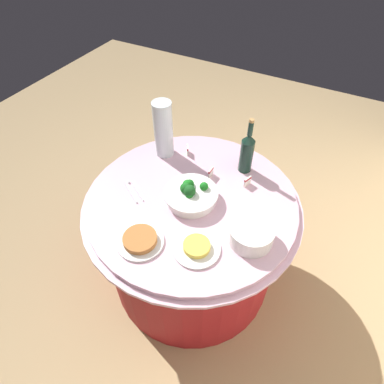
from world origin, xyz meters
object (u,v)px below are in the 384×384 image
Objects in this scene: food_plate_peanuts at (140,240)px; label_placard_rear at (211,172)px; plate_stack at (251,234)px; wine_bottle at (247,152)px; serving_tongs at (134,191)px; food_plate_fried_egg at (197,247)px; decorative_fruit_vase at (164,132)px; label_placard_mid at (188,149)px; label_placard_front at (248,181)px; broccoli_bowl at (192,195)px.

label_placard_rear reaches higher than food_plate_peanuts.
plate_stack is 0.50m from wine_bottle.
plate_stack is 1.33× the size of serving_tongs.
serving_tongs is 0.72× the size of food_plate_fried_egg.
decorative_fruit_vase is 0.36m from label_placard_rear.
label_placard_mid is (-0.06, 0.12, -0.12)m from decorative_fruit_vase.
food_plate_peanuts is 0.56m from label_placard_rear.
label_placard_front is at bearing -156.55° from plate_stack.
food_plate_peanuts is (0.35, -0.08, -0.02)m from broccoli_bowl.
wine_bottle is 0.65m from serving_tongs.
broccoli_bowl reaches higher than food_plate_fried_egg.
label_placard_rear reaches higher than food_plate_fried_egg.
wine_bottle reaches higher than broccoli_bowl.
plate_stack is at bearing 89.76° from serving_tongs.
label_placard_rear is (0.03, -0.21, 0.00)m from label_placard_front.
food_plate_fried_egg is at bearing 109.87° from food_plate_peanuts.
label_placard_front is 0.21m from label_placard_rear.
food_plate_fried_egg is (0.16, -0.20, -0.03)m from plate_stack.
plate_stack is 0.36m from label_placard_front.
plate_stack is 3.82× the size of label_placard_mid.
food_plate_fried_egg is at bearing -49.95° from plate_stack.
serving_tongs is 0.61m from label_placard_front.
label_placard_front is at bearing 98.22° from label_placard_rear.
plate_stack is at bearing 24.68° from wine_bottle.
label_placard_mid reaches higher than food_plate_fried_egg.
serving_tongs is at bearing -73.29° from broccoli_bowl.
serving_tongs is 0.43m from label_placard_mid.
broccoli_bowl is 0.37m from plate_stack.
wine_bottle reaches higher than serving_tongs.
food_plate_fried_egg is at bearing 42.88° from decorative_fruit_vase.
plate_stack reaches higher than serving_tongs.
label_placard_rear is (0.12, 0.21, 0.00)m from label_placard_mid.
decorative_fruit_vase is (-0.27, -0.32, 0.11)m from broccoli_bowl.
label_placard_mid is at bearing -119.04° from label_placard_rear.
decorative_fruit_vase is at bearing -129.58° from broccoli_bowl.
decorative_fruit_vase is 0.67m from food_plate_peanuts.
food_plate_fried_egg is 0.26m from food_plate_peanuts.
wine_bottle is at bearing 94.08° from label_placard_mid.
food_plate_fried_egg is at bearing 18.32° from label_placard_rear.
decorative_fruit_vase is (0.08, -0.48, 0.02)m from wine_bottle.
plate_stack is 0.66m from serving_tongs.
serving_tongs is at bearing -45.83° from wine_bottle.
label_placard_front is at bearing 153.04° from food_plate_peanuts.
serving_tongs is (0.36, 0.02, -0.15)m from decorative_fruit_vase.
decorative_fruit_vase is at bearing -99.92° from label_placard_rear.
decorative_fruit_vase reaches higher than label_placard_mid.
label_placard_mid is (-0.42, 0.10, 0.03)m from serving_tongs.
label_placard_front reaches higher than food_plate_fried_egg.
decorative_fruit_vase is at bearing -80.08° from wine_bottle.
decorative_fruit_vase is 0.39m from serving_tongs.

